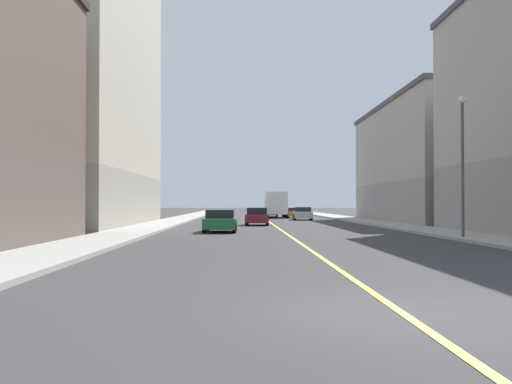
{
  "coord_description": "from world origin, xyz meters",
  "views": [
    {
      "loc": [
        -2.55,
        -9.48,
        1.76
      ],
      "look_at": [
        -1.2,
        46.11,
        2.77
      ],
      "focal_mm": 42.0,
      "sensor_mm": 36.0,
      "label": 1
    }
  ],
  "objects_px": {
    "building_left_mid": "(442,163)",
    "street_lamp_left_near": "(462,151)",
    "car_teal": "(271,212)",
    "car_silver": "(303,214)",
    "building_right_midblock": "(66,69)",
    "car_green": "(220,221)",
    "box_truck": "(276,204)",
    "car_orange": "(294,213)",
    "car_maroon": "(257,217)"
  },
  "relations": [
    {
      "from": "building_left_mid",
      "to": "street_lamp_left_near",
      "type": "bearing_deg",
      "value": -106.72
    },
    {
      "from": "car_teal",
      "to": "car_silver",
      "type": "distance_m",
      "value": 15.28
    },
    {
      "from": "building_left_mid",
      "to": "building_right_midblock",
      "type": "height_order",
      "value": "building_right_midblock"
    },
    {
      "from": "building_left_mid",
      "to": "car_green",
      "type": "height_order",
      "value": "building_left_mid"
    },
    {
      "from": "building_right_midblock",
      "to": "street_lamp_left_near",
      "type": "height_order",
      "value": "building_right_midblock"
    },
    {
      "from": "street_lamp_left_near",
      "to": "car_teal",
      "type": "height_order",
      "value": "street_lamp_left_near"
    },
    {
      "from": "building_left_mid",
      "to": "street_lamp_left_near",
      "type": "distance_m",
      "value": 27.97
    },
    {
      "from": "building_left_mid",
      "to": "car_green",
      "type": "distance_m",
      "value": 27.76
    },
    {
      "from": "building_right_midblock",
      "to": "car_silver",
      "type": "distance_m",
      "value": 27.5
    },
    {
      "from": "street_lamp_left_near",
      "to": "box_truck",
      "type": "height_order",
      "value": "street_lamp_left_near"
    },
    {
      "from": "street_lamp_left_near",
      "to": "car_green",
      "type": "distance_m",
      "value": 14.64
    },
    {
      "from": "car_teal",
      "to": "car_silver",
      "type": "relative_size",
      "value": 0.96
    },
    {
      "from": "street_lamp_left_near",
      "to": "car_green",
      "type": "xyz_separation_m",
      "value": [
        -11.78,
        7.93,
        -3.58
      ]
    },
    {
      "from": "building_right_midblock",
      "to": "box_truck",
      "type": "relative_size",
      "value": 3.49
    },
    {
      "from": "car_teal",
      "to": "car_green",
      "type": "distance_m",
      "value": 40.75
    },
    {
      "from": "car_orange",
      "to": "car_teal",
      "type": "relative_size",
      "value": 1.02
    },
    {
      "from": "car_maroon",
      "to": "car_green",
      "type": "relative_size",
      "value": 0.91
    },
    {
      "from": "car_orange",
      "to": "car_green",
      "type": "bearing_deg",
      "value": -102.44
    },
    {
      "from": "car_maroon",
      "to": "box_truck",
      "type": "height_order",
      "value": "box_truck"
    },
    {
      "from": "car_orange",
      "to": "street_lamp_left_near",
      "type": "bearing_deg",
      "value": -84.12
    },
    {
      "from": "car_green",
      "to": "car_silver",
      "type": "distance_m",
      "value": 26.48
    },
    {
      "from": "building_left_mid",
      "to": "building_right_midblock",
      "type": "xyz_separation_m",
      "value": [
        -31.98,
        -8.87,
        6.51
      ]
    },
    {
      "from": "car_teal",
      "to": "car_maroon",
      "type": "relative_size",
      "value": 1.09
    },
    {
      "from": "car_maroon",
      "to": "box_truck",
      "type": "bearing_deg",
      "value": 83.16
    },
    {
      "from": "street_lamp_left_near",
      "to": "car_orange",
      "type": "bearing_deg",
      "value": 95.88
    },
    {
      "from": "car_green",
      "to": "car_silver",
      "type": "height_order",
      "value": "car_green"
    },
    {
      "from": "car_silver",
      "to": "box_truck",
      "type": "xyz_separation_m",
      "value": [
        -2.26,
        9.12,
        0.97
      ]
    },
    {
      "from": "building_right_midblock",
      "to": "car_orange",
      "type": "relative_size",
      "value": 5.77
    },
    {
      "from": "street_lamp_left_near",
      "to": "car_maroon",
      "type": "distance_m",
      "value": 21.34
    },
    {
      "from": "car_teal",
      "to": "street_lamp_left_near",
      "type": "bearing_deg",
      "value": -82.06
    },
    {
      "from": "car_silver",
      "to": "box_truck",
      "type": "distance_m",
      "value": 9.44
    },
    {
      "from": "building_right_midblock",
      "to": "car_green",
      "type": "xyz_separation_m",
      "value": [
        12.17,
        -9.96,
        -11.36
      ]
    },
    {
      "from": "street_lamp_left_near",
      "to": "car_silver",
      "type": "relative_size",
      "value": 1.48
    },
    {
      "from": "building_right_midblock",
      "to": "box_truck",
      "type": "bearing_deg",
      "value": 54.51
    },
    {
      "from": "building_left_mid",
      "to": "building_right_midblock",
      "type": "bearing_deg",
      "value": -164.49
    },
    {
      "from": "street_lamp_left_near",
      "to": "car_green",
      "type": "relative_size",
      "value": 1.53
    },
    {
      "from": "street_lamp_left_near",
      "to": "car_silver",
      "type": "xyz_separation_m",
      "value": [
        -4.2,
        33.3,
        -3.59
      ]
    },
    {
      "from": "street_lamp_left_near",
      "to": "building_right_midblock",
      "type": "bearing_deg",
      "value": 143.24
    },
    {
      "from": "car_green",
      "to": "car_teal",
      "type": "bearing_deg",
      "value": 82.9
    },
    {
      "from": "car_maroon",
      "to": "car_silver",
      "type": "relative_size",
      "value": 0.88
    },
    {
      "from": "box_truck",
      "to": "car_green",
      "type": "bearing_deg",
      "value": -98.77
    },
    {
      "from": "car_silver",
      "to": "street_lamp_left_near",
      "type": "bearing_deg",
      "value": -82.82
    },
    {
      "from": "building_left_mid",
      "to": "car_teal",
      "type": "distance_m",
      "value": 26.63
    },
    {
      "from": "car_maroon",
      "to": "car_silver",
      "type": "distance_m",
      "value": 15.28
    },
    {
      "from": "building_left_mid",
      "to": "car_teal",
      "type": "bearing_deg",
      "value": 124.38
    },
    {
      "from": "car_silver",
      "to": "box_truck",
      "type": "height_order",
      "value": "box_truck"
    },
    {
      "from": "building_left_mid",
      "to": "car_teal",
      "type": "height_order",
      "value": "building_left_mid"
    },
    {
      "from": "car_orange",
      "to": "car_maroon",
      "type": "height_order",
      "value": "car_maroon"
    },
    {
      "from": "car_orange",
      "to": "box_truck",
      "type": "height_order",
      "value": "box_truck"
    },
    {
      "from": "building_left_mid",
      "to": "car_orange",
      "type": "height_order",
      "value": "building_left_mid"
    }
  ]
}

